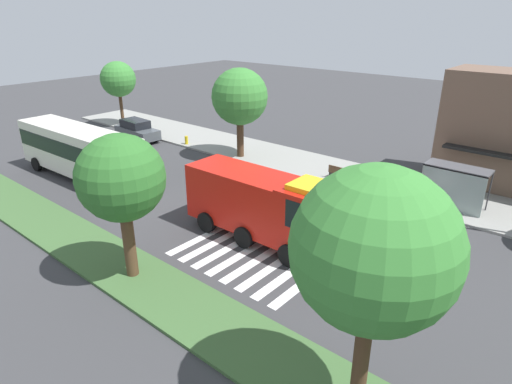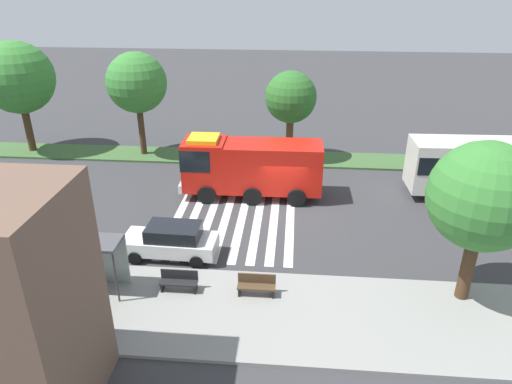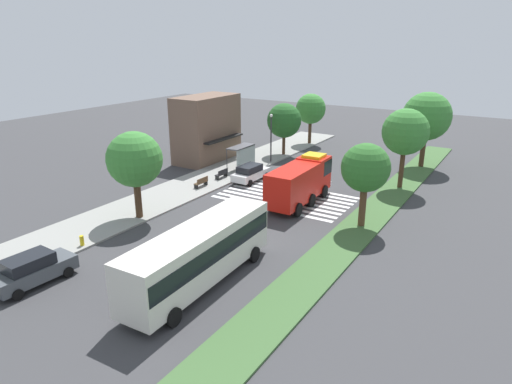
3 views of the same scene
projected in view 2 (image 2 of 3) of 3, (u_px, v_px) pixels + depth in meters
The scene contains 14 objects.
ground_plane at pixel (283, 210), 27.10m from camera, with size 120.00×120.00×0.00m, color #38383A.
sidewalk at pixel (275, 314), 18.76m from camera, with size 60.00×5.47×0.14m, color gray.
median_strip at pixel (287, 159), 34.26m from camera, with size 60.00×3.00×0.14m, color #3D6033.
crosswalk at pixel (237, 208), 27.31m from camera, with size 6.75×11.68×0.01m.
fire_truck at pixel (247, 165), 27.94m from camera, with size 8.46×2.83×3.75m.
parked_car_mid at pixel (171, 240), 22.37m from camera, with size 4.53×2.11×1.67m.
transit_bus at pixel (506, 165), 27.81m from camera, with size 11.33×3.11×3.50m.
bus_stop_shelter at pixel (83, 251), 19.65m from camera, with size 3.50×1.40×2.46m.
bench_near_shelter at pixel (179, 281), 19.91m from camera, with size 1.60×0.50×0.90m.
bench_west_of_shelter at pixel (257, 285), 19.66m from camera, with size 1.60×0.50×0.90m.
sidewalk_tree_west at pixel (484, 197), 17.70m from camera, with size 4.26×4.26×6.81m.
median_tree_far_west at pixel (291, 98), 32.31m from camera, with size 3.58×3.58×6.29m.
median_tree_west at pixel (137, 83), 32.80m from camera, with size 4.24×4.24×7.41m.
median_tree_center at pixel (18, 78), 33.39m from camera, with size 5.14×5.14×8.06m.
Camera 2 is at (-0.51, 24.08, 12.55)m, focal length 32.84 mm.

